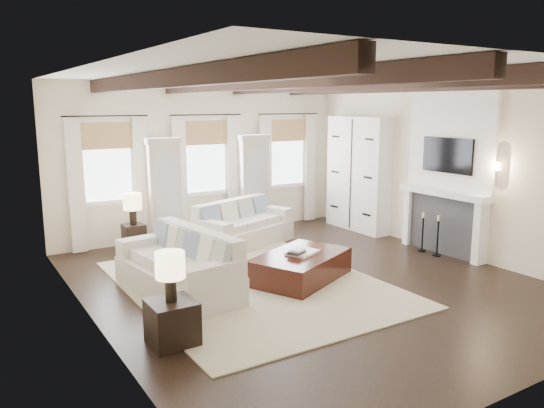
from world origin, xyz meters
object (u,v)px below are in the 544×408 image
sofa_left (182,268)px  side_table_front (172,323)px  sofa_back (242,227)px  ottoman (300,267)px  side_table_back (134,239)px

sofa_left → side_table_front: (-0.76, -1.56, -0.12)m
side_table_front → sofa_left: bearing=63.8°
sofa_back → ottoman: (-0.26, -2.41, -0.14)m
sofa_left → side_table_back: sofa_left is taller
sofa_back → sofa_left: 2.85m
sofa_back → sofa_left: (-2.08, -1.95, 0.03)m
side_table_front → side_table_back: (0.80, 3.95, 0.02)m
sofa_back → side_table_back: 2.09m
sofa_left → side_table_back: bearing=89.1°
sofa_back → side_table_front: 4.51m
side_table_back → sofa_back: bearing=-12.4°
sofa_back → sofa_left: size_ratio=0.97×
sofa_back → side_table_back: size_ratio=3.95×
sofa_left → side_table_front: bearing=-116.2°
sofa_back → ottoman: 2.43m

